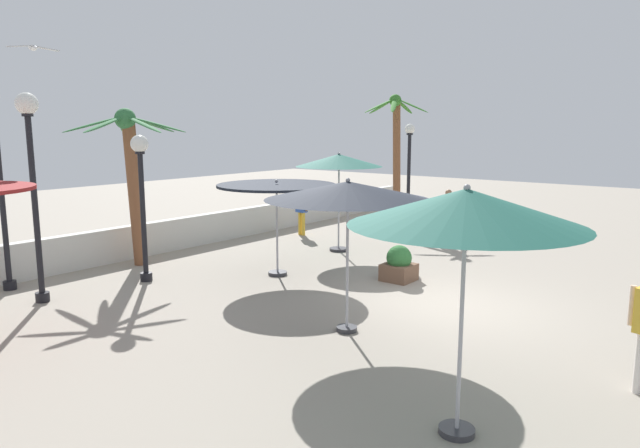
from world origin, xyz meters
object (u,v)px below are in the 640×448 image
object	(u,v)px
palm_tree_0	(396,143)
guest_1	(448,208)
lamp_post_2	(31,162)
planter	(399,265)
patio_umbrella_2	(466,209)
lamp_post_0	(142,186)
lamp_post_1	(1,186)
patio_umbrella_1	(277,189)
patio_umbrella_4	(348,191)
patio_umbrella_0	(339,161)
guest_2	(302,208)
palm_tree_1	(131,165)
seagull_0	(33,48)
lamp_post_3	(409,168)

from	to	relation	value
palm_tree_0	guest_1	world-z (taller)	palm_tree_0
palm_tree_0	lamp_post_2	bearing A→B (deg)	178.16
planter	palm_tree_0	bearing A→B (deg)	31.56
patio_umbrella_2	lamp_post_0	bearing A→B (deg)	77.87
lamp_post_0	lamp_post_1	bearing A→B (deg)	142.86
lamp_post_1	planter	size ratio (longest dim) A/B	5.16
patio_umbrella_1	patio_umbrella_4	size ratio (longest dim) A/B	0.99
patio_umbrella_0	guest_1	distance (m)	4.63
patio_umbrella_1	lamp_post_1	world-z (taller)	lamp_post_1
guest_2	planter	world-z (taller)	guest_2
guest_1	lamp_post_0	bearing A→B (deg)	162.10
patio_umbrella_0	patio_umbrella_4	size ratio (longest dim) A/B	1.00
lamp_post_0	patio_umbrella_4	bearing A→B (deg)	-88.36
patio_umbrella_0	palm_tree_1	bearing A→B (deg)	146.96
patio_umbrella_0	lamp_post_2	world-z (taller)	lamp_post_2
patio_umbrella_4	seagull_0	distance (m)	9.53
palm_tree_1	lamp_post_1	distance (m)	3.13
palm_tree_0	patio_umbrella_4	bearing A→B (deg)	-153.03
patio_umbrella_4	lamp_post_2	distance (m)	6.52
patio_umbrella_1	guest_1	distance (m)	7.40
palm_tree_1	planter	bearing A→B (deg)	-64.53
patio_umbrella_2	patio_umbrella_4	size ratio (longest dim) A/B	1.03
palm_tree_0	patio_umbrella_2	bearing A→B (deg)	-146.40
patio_umbrella_0	guest_2	size ratio (longest dim) A/B	1.87
palm_tree_1	seagull_0	xyz separation A→B (m)	(-1.41, 1.76, 2.89)
lamp_post_1	lamp_post_0	bearing A→B (deg)	-37.14
lamp_post_2	lamp_post_3	bearing A→B (deg)	-8.74
patio_umbrella_0	palm_tree_0	xyz separation A→B (m)	(5.59, 1.44, 0.37)
patio_umbrella_0	lamp_post_0	world-z (taller)	lamp_post_0
guest_1	palm_tree_1	bearing A→B (deg)	152.32
lamp_post_3	palm_tree_0	bearing A→B (deg)	43.58
patio_umbrella_4	palm_tree_0	bearing A→B (deg)	26.97
lamp_post_0	seagull_0	xyz separation A→B (m)	(-0.64, 3.28, 3.27)
patio_umbrella_0	palm_tree_1	distance (m)	5.69
patio_umbrella_2	patio_umbrella_0	bearing A→B (deg)	44.15
lamp_post_1	guest_1	xyz separation A→B (m)	(11.91, -4.86, -1.39)
lamp_post_2	seagull_0	distance (m)	4.31
lamp_post_2	seagull_0	bearing A→B (deg)	60.49
palm_tree_0	lamp_post_0	xyz separation A→B (m)	(-11.13, 0.13, -0.73)
patio_umbrella_2	lamp_post_3	xyz separation A→B (m)	(11.54, 7.24, -0.51)
lamp_post_1	lamp_post_3	size ratio (longest dim) A/B	1.18
planter	palm_tree_1	bearing A→B (deg)	115.47
lamp_post_3	guest_2	world-z (taller)	lamp_post_3
patio_umbrella_0	lamp_post_2	size ratio (longest dim) A/B	0.68
palm_tree_1	lamp_post_1	bearing A→B (deg)	175.49
patio_umbrella_0	lamp_post_0	size ratio (longest dim) A/B	0.84
patio_umbrella_1	guest_1	size ratio (longest dim) A/B	1.82
palm_tree_0	palm_tree_1	bearing A→B (deg)	170.90
patio_umbrella_2	lamp_post_3	world-z (taller)	lamp_post_3
palm_tree_0	lamp_post_2	xyz separation A→B (m)	(-13.46, 0.43, -0.08)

